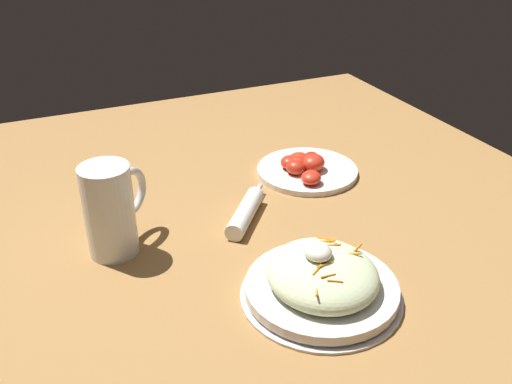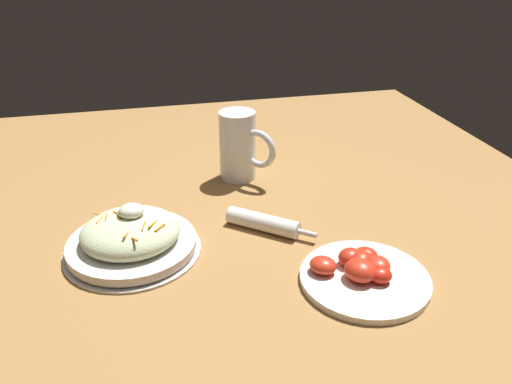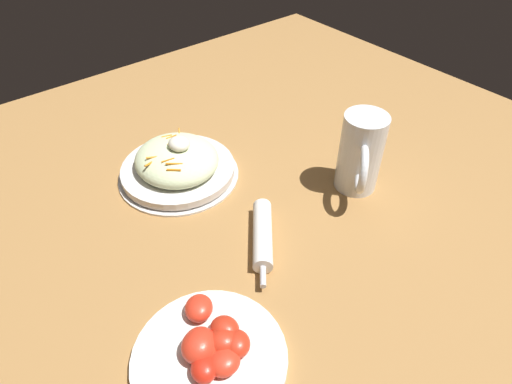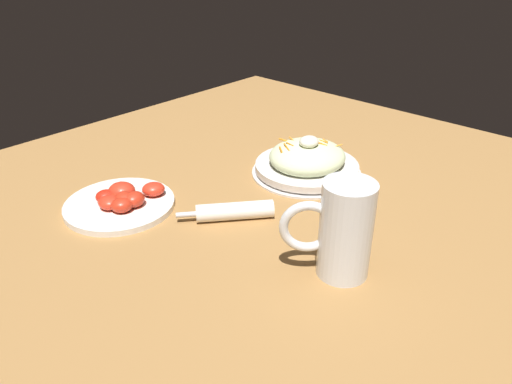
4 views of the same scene
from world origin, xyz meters
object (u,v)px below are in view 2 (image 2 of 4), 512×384
object	(u,v)px
salad_plate	(131,238)
napkin_roll	(264,223)
tomato_plate	(362,273)
beer_mug	(239,149)

from	to	relation	value
salad_plate	napkin_roll	bearing A→B (deg)	-176.12
salad_plate	tomato_plate	xyz separation A→B (m)	(-0.36, 0.17, -0.01)
salad_plate	beer_mug	bearing A→B (deg)	-134.33
beer_mug	tomato_plate	distance (m)	0.43
salad_plate	tomato_plate	size ratio (longest dim) A/B	1.14
salad_plate	napkin_roll	size ratio (longest dim) A/B	1.58
salad_plate	beer_mug	xyz separation A→B (m)	(-0.24, -0.25, 0.04)
napkin_roll	tomato_plate	bearing A→B (deg)	122.00
beer_mug	napkin_roll	xyz separation A→B (m)	(0.00, 0.23, -0.05)
napkin_roll	salad_plate	bearing A→B (deg)	3.88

